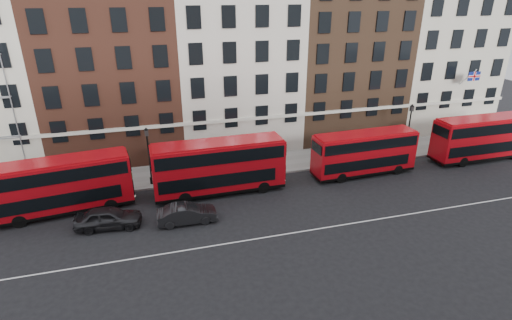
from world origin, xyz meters
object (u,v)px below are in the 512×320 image
object	(u,v)px
bus_b	(219,166)
traffic_light	(483,128)
car_rear	(108,218)
bus_c	(364,152)
car_front	(187,214)
bus_a	(59,185)
bus_d	(483,137)

from	to	relation	value
bus_b	traffic_light	world-z (taller)	bus_b
bus_b	car_rear	size ratio (longest dim) A/B	2.36
bus_b	bus_c	bearing A→B (deg)	-1.11
bus_b	car_front	world-z (taller)	bus_b
bus_a	bus_c	world-z (taller)	bus_a
bus_a	traffic_light	bearing A→B (deg)	-4.01
traffic_light	bus_b	bearing A→B (deg)	-175.30
bus_a	bus_b	bearing A→B (deg)	-7.31
bus_c	car_rear	size ratio (longest dim) A/B	2.11
bus_a	car_front	size ratio (longest dim) A/B	2.42
bus_b	bus_c	size ratio (longest dim) A/B	1.12
bus_a	bus_b	world-z (taller)	bus_b
car_front	bus_b	bearing A→B (deg)	-37.22
bus_d	bus_c	bearing A→B (deg)	179.63
bus_b	bus_c	xyz separation A→B (m)	(13.83, -0.00, -0.27)
car_front	traffic_light	bearing A→B (deg)	-77.62
bus_a	car_rear	bearing A→B (deg)	-49.93
bus_a	bus_c	size ratio (longest dim) A/B	1.08
car_rear	car_front	bearing A→B (deg)	-93.22
bus_b	bus_a	bearing A→B (deg)	178.91
bus_a	bus_d	xyz separation A→B (m)	(39.93, 0.00, 0.05)
bus_d	car_rear	xyz separation A→B (m)	(-36.37, -3.28, -1.63)
bus_b	car_rear	distance (m)	9.68
bus_b	car_rear	world-z (taller)	bus_b
bus_c	traffic_light	distance (m)	16.05
bus_a	bus_c	distance (m)	26.34
car_front	bus_d	bearing A→B (deg)	-81.21
bus_b	bus_d	world-z (taller)	bus_b
bus_b	bus_d	distance (m)	27.43
bus_b	car_front	distance (m)	5.60
bus_b	traffic_light	bearing A→B (deg)	3.59
bus_a	bus_b	xyz separation A→B (m)	(12.51, 0.00, 0.13)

